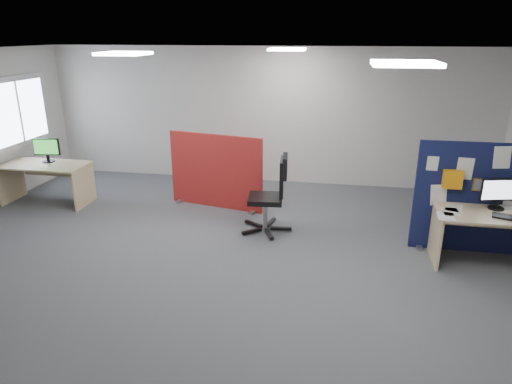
# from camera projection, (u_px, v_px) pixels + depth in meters

# --- Properties ---
(floor) EXTENTS (9.00, 9.00, 0.00)m
(floor) POSITION_uv_depth(u_px,v_px,m) (227.00, 256.00, 6.35)
(floor) COLOR #4D5055
(floor) RESTS_ON ground
(ceiling) EXTENTS (9.00, 7.00, 0.02)m
(ceiling) POSITION_uv_depth(u_px,v_px,m) (222.00, 54.00, 5.46)
(ceiling) COLOR white
(ceiling) RESTS_ON wall_back
(wall_back) EXTENTS (9.00, 0.02, 2.70)m
(wall_back) POSITION_uv_depth(u_px,v_px,m) (267.00, 116.00, 9.15)
(wall_back) COLOR silver
(wall_back) RESTS_ON floor
(wall_front) EXTENTS (9.00, 0.02, 2.70)m
(wall_front) POSITION_uv_depth(u_px,v_px,m) (78.00, 322.00, 2.65)
(wall_front) COLOR silver
(wall_front) RESTS_ON floor
(window) EXTENTS (0.06, 1.70, 1.30)m
(window) POSITION_uv_depth(u_px,v_px,m) (18.00, 112.00, 8.45)
(window) COLOR white
(window) RESTS_ON wall_left
(ceiling_lights) EXTENTS (4.10, 4.10, 0.04)m
(ceiling_lights) POSITION_uv_depth(u_px,v_px,m) (259.00, 54.00, 6.03)
(ceiling_lights) COLOR white
(ceiling_lights) RESTS_ON ceiling
(navy_divider) EXTENTS (1.91, 0.30, 1.57)m
(navy_divider) POSITION_uv_depth(u_px,v_px,m) (485.00, 199.00, 6.23)
(navy_divider) COLOR #101C3D
(navy_divider) RESTS_ON floor
(main_desk) EXTENTS (1.62, 0.72, 0.73)m
(main_desk) POSITION_uv_depth(u_px,v_px,m) (500.00, 226.00, 5.95)
(main_desk) COLOR tan
(main_desk) RESTS_ON floor
(monitor_main) EXTENTS (0.48, 0.20, 0.42)m
(monitor_main) POSITION_uv_depth(u_px,v_px,m) (499.00, 192.00, 5.97)
(monitor_main) COLOR black
(monitor_main) RESTS_ON main_desk
(keyboard) EXTENTS (0.48, 0.31, 0.02)m
(keyboard) POSITION_uv_depth(u_px,v_px,m) (512.00, 218.00, 5.72)
(keyboard) COLOR black
(keyboard) RESTS_ON main_desk
(red_divider) EXTENTS (1.72, 0.41, 1.31)m
(red_divider) POSITION_uv_depth(u_px,v_px,m) (216.00, 172.00, 7.94)
(red_divider) COLOR #A02814
(red_divider) RESTS_ON floor
(second_desk) EXTENTS (1.51, 0.76, 0.73)m
(second_desk) POSITION_uv_depth(u_px,v_px,m) (47.00, 173.00, 8.19)
(second_desk) COLOR tan
(second_desk) RESTS_ON floor
(monitor_second) EXTENTS (0.47, 0.22, 0.43)m
(monitor_second) POSITION_uv_depth(u_px,v_px,m) (47.00, 149.00, 8.16)
(monitor_second) COLOR black
(monitor_second) RESTS_ON second_desk
(office_chair) EXTENTS (0.78, 0.80, 1.20)m
(office_chair) POSITION_uv_depth(u_px,v_px,m) (274.00, 190.00, 6.92)
(office_chair) COLOR black
(office_chair) RESTS_ON floor
(desk_papers) EXTENTS (1.42, 0.86, 0.00)m
(desk_papers) POSITION_uv_depth(u_px,v_px,m) (481.00, 213.00, 5.90)
(desk_papers) COLOR white
(desk_papers) RESTS_ON main_desk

